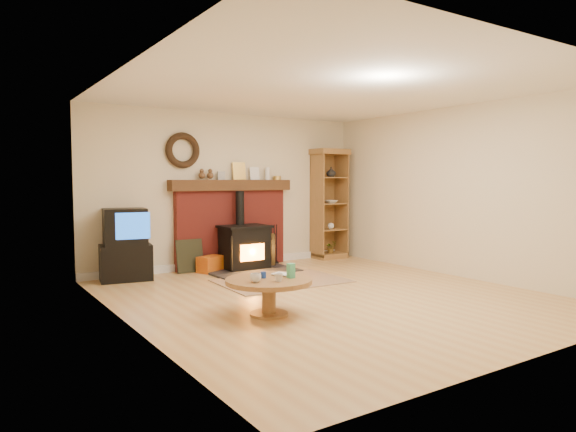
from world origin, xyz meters
TOP-DOWN VIEW (x-y plane):
  - ground at (0.00, 0.00)m, footprint 5.50×5.50m
  - room_shell at (-0.02, 0.09)m, footprint 5.02×5.52m
  - chimney_breast at (0.00, 2.67)m, footprint 2.20×0.22m
  - wood_stove at (0.05, 2.27)m, footprint 1.40×1.00m
  - area_rug at (0.02, 1.13)m, footprint 1.84×1.30m
  - tv_unit at (-1.85, 2.47)m, footprint 0.80×0.61m
  - curio_cabinet at (1.99, 2.56)m, footprint 0.66×0.48m
  - firelog_box at (-0.52, 2.40)m, footprint 0.48×0.39m
  - leaning_painting at (-0.81, 2.55)m, footprint 0.44×0.12m
  - fire_tools at (0.75, 2.50)m, footprint 0.16×0.16m
  - coffee_table at (-1.11, -0.39)m, footprint 0.95×0.95m

SIDE VIEW (x-z plane):
  - ground at x=0.00m, z-range 0.00..0.00m
  - area_rug at x=0.02m, z-range 0.00..0.01m
  - firelog_box at x=-0.52m, z-range 0.00..0.26m
  - fire_tools at x=0.75m, z-range -0.22..0.48m
  - leaning_painting at x=-0.81m, z-range 0.00..0.53m
  - coffee_table at x=-1.11m, z-range 0.05..0.61m
  - wood_stove at x=0.05m, z-range -0.29..1.00m
  - tv_unit at x=-1.85m, z-range -0.02..1.04m
  - chimney_breast at x=0.00m, z-range -0.09..1.69m
  - curio_cabinet at x=1.99m, z-range 0.00..2.05m
  - room_shell at x=-0.02m, z-range 0.41..3.02m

